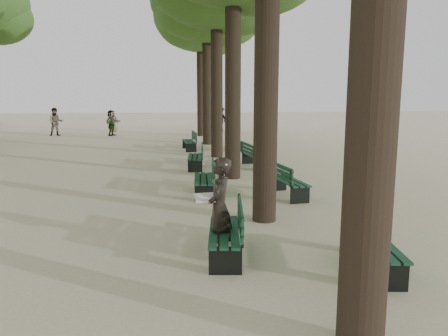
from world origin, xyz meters
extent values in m
plane|color=beige|center=(0.00, 0.00, 0.00)|extent=(120.00, 120.00, 0.00)
cylinder|color=#33261C|center=(1.50, 3.00, 3.75)|extent=(0.52, 0.52, 7.50)
cylinder|color=#33261C|center=(1.50, 8.00, 3.75)|extent=(0.52, 0.52, 7.50)
cylinder|color=#33261C|center=(1.50, 13.00, 3.75)|extent=(0.52, 0.52, 7.50)
cylinder|color=#33261C|center=(1.50, 18.00, 3.75)|extent=(0.52, 0.52, 7.50)
ellipsoid|color=#2B541D|center=(1.50, 18.00, 7.70)|extent=(6.00, 6.00, 4.50)
cylinder|color=#33261C|center=(1.50, 23.00, 3.75)|extent=(0.52, 0.52, 7.50)
ellipsoid|color=#2B541D|center=(1.50, 23.00, 7.70)|extent=(6.00, 6.00, 4.50)
cube|color=black|center=(0.35, 0.93, 0.23)|extent=(0.74, 1.85, 0.45)
cube|color=#0D301F|center=(0.35, 0.93, 0.45)|extent=(0.76, 1.85, 0.04)
cube|color=#0D301F|center=(0.63, 0.90, 0.72)|extent=(0.26, 1.79, 0.40)
cube|color=black|center=(0.35, 5.67, 0.23)|extent=(0.64, 1.83, 0.45)
cube|color=#0D301F|center=(0.35, 5.67, 0.45)|extent=(0.66, 1.83, 0.04)
cube|color=#0D301F|center=(0.63, 5.65, 0.72)|extent=(0.16, 1.80, 0.40)
cube|color=black|center=(0.35, 10.00, 0.23)|extent=(0.65, 1.83, 0.45)
cube|color=#0D301F|center=(0.35, 10.00, 0.45)|extent=(0.67, 1.83, 0.04)
cube|color=#0D301F|center=(0.63, 9.98, 0.72)|extent=(0.17, 1.80, 0.40)
cube|color=black|center=(0.35, 15.47, 0.23)|extent=(0.65, 1.83, 0.45)
cube|color=#0D301F|center=(0.35, 15.47, 0.45)|extent=(0.67, 1.83, 0.04)
cube|color=#0D301F|center=(0.63, 15.49, 0.72)|extent=(0.17, 1.80, 0.40)
cube|color=black|center=(2.65, 0.07, 0.23)|extent=(0.75, 1.85, 0.45)
cube|color=#0D301F|center=(2.65, 0.07, 0.45)|extent=(0.77, 1.86, 0.04)
cube|color=#0D301F|center=(2.37, 0.10, 0.72)|extent=(0.27, 1.79, 0.40)
cube|color=black|center=(2.65, 5.14, 0.23)|extent=(0.74, 1.85, 0.45)
cube|color=#0D301F|center=(2.65, 5.14, 0.45)|extent=(0.76, 1.85, 0.04)
cube|color=#0D301F|center=(2.37, 5.10, 0.72)|extent=(0.26, 1.79, 0.40)
cube|color=black|center=(2.65, 10.10, 0.23)|extent=(0.71, 1.85, 0.45)
cube|color=#0D301F|center=(2.65, 10.10, 0.45)|extent=(0.73, 1.85, 0.04)
cube|color=#0D301F|center=(2.37, 10.07, 0.72)|extent=(0.23, 1.79, 0.40)
cube|color=black|center=(2.65, 15.41, 0.23)|extent=(0.59, 1.82, 0.45)
cube|color=#0D301F|center=(2.65, 15.41, 0.45)|extent=(0.61, 1.82, 0.04)
cube|color=#0D301F|center=(2.37, 15.40, 0.72)|extent=(0.11, 1.80, 0.40)
imported|color=black|center=(0.27, 0.95, 0.87)|extent=(0.53, 0.76, 1.73)
cube|color=white|center=(0.02, 0.95, 1.05)|extent=(0.37, 0.29, 0.12)
imported|color=#262628|center=(3.14, 26.13, 0.93)|extent=(1.18, 1.04, 1.87)
imported|color=#262628|center=(6.03, 24.35, 0.90)|extent=(1.06, 0.93, 1.80)
imported|color=#262628|center=(-4.81, 26.99, 0.78)|extent=(0.77, 0.33, 1.55)
imported|color=#262628|center=(-8.13, 24.07, 0.93)|extent=(0.97, 0.62, 1.86)
imported|color=#262628|center=(-4.46, 23.75, 0.86)|extent=(0.94, 1.60, 1.72)
camera|label=1|loc=(-0.52, -6.22, 2.78)|focal=35.00mm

